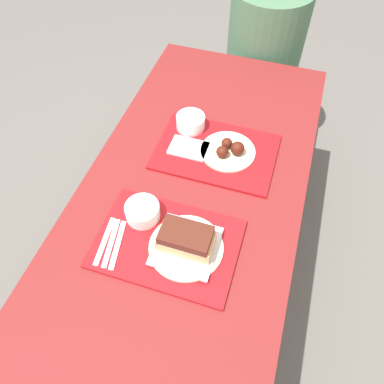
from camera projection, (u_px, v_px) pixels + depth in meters
name	position (u px, v px, depth m)	size (l,w,h in m)	color
ground_plane	(192.00, 277.00, 1.92)	(12.00, 12.00, 0.00)	#605B56
picnic_table	(193.00, 204.00, 1.39)	(0.76, 1.62, 0.76)	maroon
picnic_bench_far	(246.00, 92.00, 2.19)	(0.73, 0.28, 0.48)	maroon
tray_near	(167.00, 243.00, 1.17)	(0.44, 0.31, 0.01)	#B21419
tray_far	(216.00, 152.00, 1.40)	(0.44, 0.31, 0.01)	#B21419
bowl_coleslaw_near	(142.00, 211.00, 1.20)	(0.11, 0.11, 0.05)	white
brisket_sandwich_plate	(186.00, 242.00, 1.12)	(0.23, 0.23, 0.09)	beige
plastic_fork_near	(111.00, 243.00, 1.16)	(0.05, 0.17, 0.00)	white
plastic_knife_near	(118.00, 245.00, 1.15)	(0.05, 0.17, 0.00)	white
plastic_spoon_near	(105.00, 241.00, 1.16)	(0.04, 0.17, 0.00)	white
condiment_packet	(182.00, 226.00, 1.19)	(0.04, 0.03, 0.01)	#3F3F47
bowl_coleslaw_far	(191.00, 121.00, 1.44)	(0.11, 0.11, 0.05)	white
wings_plate_far	(229.00, 150.00, 1.37)	(0.20, 0.20, 0.06)	beige
napkin_far	(189.00, 148.00, 1.40)	(0.14, 0.10, 0.01)	white
person_seated_across	(266.00, 36.00, 1.89)	(0.38, 0.38, 0.69)	#477051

